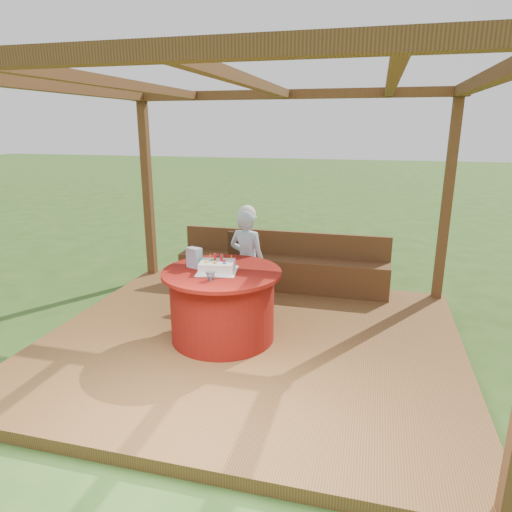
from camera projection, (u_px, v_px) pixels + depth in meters
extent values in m
plane|color=#2B4E1A|center=(250.00, 349.00, 5.06)|extent=(60.00, 60.00, 0.00)
cube|color=brown|center=(250.00, 344.00, 5.04)|extent=(4.50, 4.00, 0.12)
cube|color=brown|center=(148.00, 191.00, 6.93)|extent=(0.12, 0.12, 2.60)
cube|color=brown|center=(447.00, 203.00, 5.90)|extent=(0.12, 0.12, 2.60)
cube|color=brown|center=(160.00, 51.00, 2.54)|extent=(4.50, 0.14, 0.12)
cube|color=brown|center=(287.00, 94.00, 6.04)|extent=(4.50, 0.14, 0.12)
cube|color=brown|center=(55.00, 86.00, 4.81)|extent=(0.14, 4.00, 0.12)
cube|color=brown|center=(497.00, 76.00, 3.77)|extent=(0.14, 4.00, 0.12)
cube|color=brown|center=(125.00, 85.00, 4.61)|extent=(0.10, 3.70, 0.10)
cube|color=brown|center=(249.00, 82.00, 4.29)|extent=(0.10, 3.70, 0.10)
cube|color=brown|center=(393.00, 78.00, 3.98)|extent=(0.10, 3.70, 0.10)
cube|color=brown|center=(281.00, 273.00, 6.54)|extent=(3.00, 0.42, 0.45)
cube|color=brown|center=(284.00, 243.00, 6.60)|extent=(3.00, 0.06, 0.35)
cylinder|color=maroon|center=(222.00, 307.00, 4.95)|extent=(1.12, 1.12, 0.74)
cylinder|color=maroon|center=(222.00, 273.00, 4.84)|extent=(1.28, 1.28, 0.04)
cube|color=#341E10|center=(236.00, 270.00, 5.92)|extent=(0.54, 0.54, 0.05)
cylinder|color=#341E10|center=(217.00, 289.00, 5.90)|extent=(0.04, 0.04, 0.46)
cylinder|color=#341E10|center=(242.00, 293.00, 5.75)|extent=(0.04, 0.04, 0.46)
cylinder|color=#341E10|center=(231.00, 280.00, 6.22)|extent=(0.04, 0.04, 0.46)
cylinder|color=#341E10|center=(255.00, 284.00, 6.06)|extent=(0.04, 0.04, 0.46)
cube|color=#341E10|center=(244.00, 250.00, 6.04)|extent=(0.45, 0.13, 0.45)
imported|color=#92BBD9|center=(247.00, 262.00, 5.57)|extent=(0.55, 0.43, 1.31)
sphere|color=white|center=(247.00, 214.00, 5.41)|extent=(0.21, 0.21, 0.21)
cube|color=white|center=(217.00, 271.00, 4.82)|extent=(0.47, 0.47, 0.01)
cube|color=white|center=(217.00, 266.00, 4.80)|extent=(0.40, 0.34, 0.10)
cylinder|color=red|center=(215.00, 257.00, 4.82)|extent=(0.03, 0.03, 0.08)
cylinder|color=red|center=(221.00, 257.00, 4.81)|extent=(0.03, 0.03, 0.08)
sphere|color=yellow|center=(206.00, 261.00, 4.75)|extent=(0.04, 0.04, 0.04)
sphere|color=orange|center=(215.00, 262.00, 4.72)|extent=(0.04, 0.04, 0.04)
sphere|color=blue|center=(225.00, 263.00, 4.71)|extent=(0.04, 0.04, 0.04)
sphere|color=green|center=(212.00, 260.00, 4.82)|extent=(0.04, 0.04, 0.04)
sphere|color=red|center=(224.00, 260.00, 4.80)|extent=(0.04, 0.04, 0.04)
cube|color=#CC84BA|center=(194.00, 258.00, 4.93)|extent=(0.18, 0.15, 0.22)
imported|color=white|center=(211.00, 276.00, 4.53)|extent=(0.12, 0.12, 0.09)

